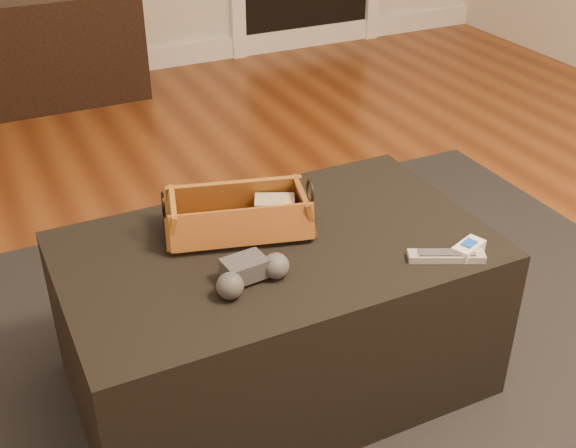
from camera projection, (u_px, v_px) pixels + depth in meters
name	position (u px, v px, depth m)	size (l,w,h in m)	color
floor	(340.00, 407.00, 1.84)	(5.00, 5.50, 0.01)	brown
baseboard	(93.00, 67.00, 3.91)	(5.00, 0.04, 0.12)	white
area_rug	(286.00, 392.00, 1.87)	(2.60, 2.00, 0.01)	black
ottoman	(277.00, 315.00, 1.79)	(1.00, 0.60, 0.42)	black
tv_remote	(232.00, 227.00, 1.71)	(0.18, 0.04, 0.02)	black
cloth_bundle	(275.00, 208.00, 1.75)	(0.10, 0.07, 0.05)	tan
wicker_basket	(239.00, 216.00, 1.71)	(0.38, 0.26, 0.12)	#905A20
game_controller	(250.00, 273.00, 1.53)	(0.19, 0.12, 0.06)	#3A393D
silver_remote	(446.00, 256.00, 1.63)	(0.17, 0.11, 0.02)	#B1B4B9
cream_gadget	(468.00, 249.00, 1.64)	(0.09, 0.07, 0.03)	white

